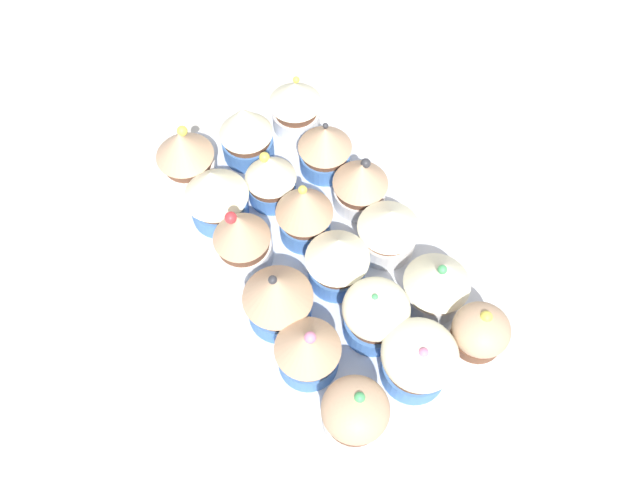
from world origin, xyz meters
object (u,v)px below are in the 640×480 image
cupcake_6 (417,360)px  cupcake_9 (300,214)px  cupcake_1 (437,281)px  cupcake_17 (185,156)px  cupcake_11 (246,132)px  cupcake_16 (216,194)px  cupcake_0 (478,336)px  cupcake_3 (360,184)px  cupcake_15 (242,238)px  cupcake_10 (271,177)px  cupcake_4 (325,148)px  cupcake_2 (388,229)px  cupcake_8 (337,259)px  napkin (153,91)px  cupcake_5 (296,105)px  baking_tray (320,257)px  cupcake_13 (308,349)px  cupcake_7 (375,315)px  cupcake_12 (355,414)px  cupcake_14 (278,297)px

cupcake_6 → cupcake_9: size_ratio=0.85×
cupcake_1 → cupcake_17: bearing=28.3°
cupcake_11 → cupcake_16: 8.72cm
cupcake_0 → cupcake_3: (19.68, -0.19, 0.02)cm
cupcake_0 → cupcake_17: cupcake_17 is taller
cupcake_15 → cupcake_16: cupcake_15 is taller
cupcake_0 → cupcake_3: size_ratio=1.02×
cupcake_0 → cupcake_15: cupcake_15 is taller
cupcake_3 → cupcake_10: cupcake_10 is taller
cupcake_9 → cupcake_17: size_ratio=1.06×
cupcake_6 → cupcake_15: (19.09, 7.48, 0.38)cm
cupcake_4 → cupcake_10: cupcake_10 is taller
cupcake_2 → cupcake_3: 6.11cm
cupcake_3 → cupcake_9: (-0.36, 7.52, 0.83)cm
cupcake_8 → cupcake_11: bearing=-0.1°
cupcake_0 → napkin: bearing=14.5°
cupcake_1 → cupcake_11: 26.52cm
cupcake_1 → cupcake_15: bearing=44.6°
cupcake_3 → cupcake_9: bearing=92.7°
cupcake_9 → cupcake_10: 6.05cm
cupcake_9 → cupcake_5: bearing=-28.6°
cupcake_10 → baking_tray: bearing=-176.3°
cupcake_4 → cupcake_15: cupcake_15 is taller
cupcake_13 → cupcake_17: (25.32, 0.02, 0.13)cm
baking_tray → cupcake_2: (-2.72, -6.41, 4.03)cm
cupcake_9 → cupcake_17: cupcake_9 is taller
cupcake_1 → cupcake_15: cupcake_15 is taller
cupcake_9 → cupcake_11: (12.50, -0.47, -0.46)cm
cupcake_0 → cupcake_2: 13.61cm
cupcake_6 → cupcake_2: bearing=-24.2°
cupcake_16 → napkin: cupcake_16 is taller
cupcake_10 → cupcake_0: bearing=-163.7°
cupcake_4 → cupcake_5: cupcake_5 is taller
cupcake_1 → cupcake_7: cupcake_1 is taller
cupcake_5 → cupcake_12: cupcake_5 is taller
baking_tray → cupcake_12: cupcake_12 is taller
cupcake_2 → napkin: (33.74, 11.79, -4.33)cm
cupcake_0 → cupcake_17: bearing=23.4°
cupcake_2 → cupcake_4: 12.10cm
cupcake_4 → cupcake_10: (-0.38, 6.99, 0.17)cm
cupcake_3 → cupcake_6: size_ratio=0.98×
cupcake_1 → cupcake_6: cupcake_1 is taller
baking_tray → cupcake_16: size_ratio=5.57×
cupcake_17 → cupcake_7: bearing=-164.6°
baking_tray → cupcake_0: bearing=-157.2°
cupcake_7 → cupcake_14: (6.02, 6.86, 0.75)cm
cupcake_0 → cupcake_8: size_ratio=0.93×
baking_tray → cupcake_10: (9.00, 0.58, 4.11)cm
cupcake_6 → cupcake_14: 13.95cm
cupcake_9 → cupcake_10: bearing=0.9°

